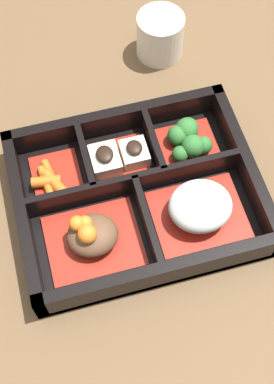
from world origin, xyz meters
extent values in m
plane|color=brown|center=(0.00, 0.00, 0.00)|extent=(3.00, 3.00, 0.00)
cube|color=black|center=(0.00, 0.00, 0.01)|extent=(0.30, 0.24, 0.01)
cube|color=black|center=(0.00, -0.11, 0.02)|extent=(0.30, 0.01, 0.05)
cube|color=black|center=(0.00, 0.11, 0.02)|extent=(0.30, 0.01, 0.05)
cube|color=black|center=(-0.14, 0.00, 0.02)|extent=(0.01, 0.24, 0.05)
cube|color=black|center=(0.14, 0.00, 0.02)|extent=(0.01, 0.24, 0.05)
cube|color=black|center=(0.00, -0.01, 0.02)|extent=(0.27, 0.01, 0.05)
cube|color=black|center=(-0.04, -0.06, 0.02)|extent=(0.01, 0.09, 0.05)
cube|color=black|center=(0.05, -0.06, 0.02)|extent=(0.01, 0.09, 0.05)
cube|color=black|center=(0.00, 0.05, 0.02)|extent=(0.01, 0.12, 0.05)
cube|color=maroon|center=(-0.07, 0.05, 0.01)|extent=(0.11, 0.09, 0.01)
ellipsoid|color=silver|center=(-0.07, 0.05, 0.04)|extent=(0.08, 0.07, 0.04)
cube|color=maroon|center=(0.07, 0.05, 0.01)|extent=(0.11, 0.09, 0.01)
ellipsoid|color=brown|center=(0.07, 0.05, 0.03)|extent=(0.06, 0.06, 0.03)
sphere|color=orange|center=(0.07, 0.05, 0.05)|extent=(0.02, 0.02, 0.02)
sphere|color=orange|center=(0.07, 0.04, 0.05)|extent=(0.02, 0.02, 0.02)
sphere|color=orange|center=(0.08, 0.03, 0.05)|extent=(0.02, 0.02, 0.02)
cube|color=maroon|center=(-0.09, -0.06, 0.01)|extent=(0.08, 0.07, 0.01)
sphere|color=#2D6B2D|center=(-0.07, -0.07, 0.03)|extent=(0.03, 0.03, 0.03)
sphere|color=#2D6B2D|center=(-0.09, -0.07, 0.03)|extent=(0.03, 0.03, 0.03)
sphere|color=#2D6B2D|center=(-0.09, -0.04, 0.03)|extent=(0.03, 0.03, 0.03)
sphere|color=#2D6B2D|center=(-0.10, -0.04, 0.03)|extent=(0.02, 0.02, 0.02)
sphere|color=#2D6B2D|center=(-0.07, -0.04, 0.03)|extent=(0.02, 0.02, 0.02)
sphere|color=#2D6B2D|center=(-0.09, -0.07, 0.03)|extent=(0.03, 0.03, 0.03)
cube|color=maroon|center=(0.01, -0.06, 0.01)|extent=(0.07, 0.07, 0.01)
cube|color=beige|center=(-0.01, -0.06, 0.02)|extent=(0.03, 0.04, 0.02)
ellipsoid|color=black|center=(-0.01, -0.06, 0.04)|extent=(0.02, 0.02, 0.01)
cube|color=beige|center=(0.03, -0.06, 0.02)|extent=(0.04, 0.04, 0.02)
ellipsoid|color=black|center=(0.03, -0.06, 0.04)|extent=(0.02, 0.03, 0.01)
cube|color=maroon|center=(0.09, -0.06, 0.01)|extent=(0.06, 0.07, 0.01)
cylinder|color=#D1661E|center=(0.10, -0.06, 0.02)|extent=(0.02, 0.03, 0.01)
cylinder|color=#D1661E|center=(0.10, -0.04, 0.02)|extent=(0.03, 0.04, 0.01)
cylinder|color=#D1661E|center=(0.11, -0.05, 0.02)|extent=(0.04, 0.02, 0.01)
cylinder|color=#D1661E|center=(0.11, -0.05, 0.02)|extent=(0.02, 0.05, 0.01)
cylinder|color=beige|center=(-0.10, -0.24, 0.03)|extent=(0.07, 0.07, 0.07)
cylinder|color=#597A38|center=(-0.10, -0.24, 0.06)|extent=(0.06, 0.06, 0.01)
camera|label=1|loc=(0.08, 0.30, 0.61)|focal=50.00mm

